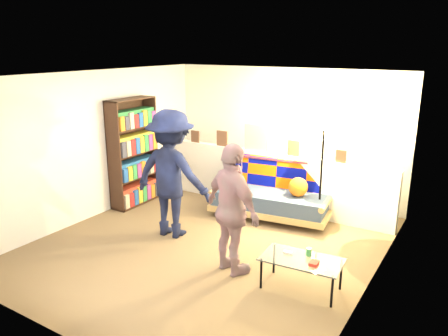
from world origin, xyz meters
name	(u,v)px	position (x,y,z in m)	size (l,w,h in m)	color
ground	(209,244)	(0.00, 0.00, 0.00)	(5.00, 5.00, 0.00)	brown
room_shell	(227,125)	(0.00, 0.47, 1.67)	(4.60, 5.05, 2.45)	silver
half_wall_ledge	(266,180)	(0.00, 1.80, 0.50)	(4.45, 0.15, 1.00)	silver
ledge_decor	(255,141)	(-0.23, 1.78, 1.18)	(2.97, 0.02, 0.45)	brown
futon_sofa	(273,194)	(0.31, 1.47, 0.39)	(2.04, 1.17, 0.83)	tan
bookshelf	(133,156)	(-2.08, 0.70, 0.89)	(0.32, 0.95, 1.90)	black
coffee_table	(302,261)	(1.59, -0.43, 0.37)	(0.97, 0.58, 0.49)	black
floor_lamp	(324,156)	(1.12, 1.49, 1.14)	(0.34, 0.30, 1.61)	black
person_left	(172,174)	(-0.67, 0.01, 0.95)	(1.23, 0.71, 1.90)	black
person_right	(232,210)	(0.69, -0.51, 0.84)	(0.98, 0.41, 1.67)	#C47F92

